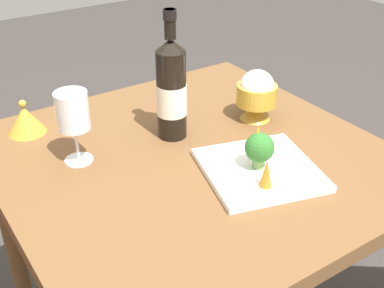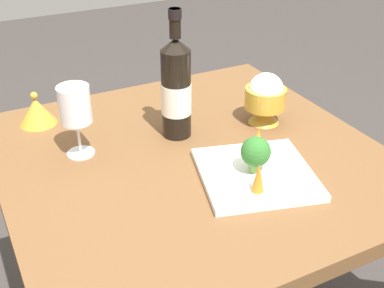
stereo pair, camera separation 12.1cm
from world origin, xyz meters
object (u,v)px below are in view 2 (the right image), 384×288
object	(u,v)px
carrot_garnish_right	(258,141)
carrot_garnish_left	(258,178)
wine_bottle	(176,88)
rice_bowl	(265,97)
wine_glass	(75,107)
serving_plate	(256,174)
rice_bowl_lid	(37,111)
broccoli_floret	(256,152)

from	to	relation	value
carrot_garnish_right	carrot_garnish_left	bearing A→B (deg)	146.82
wine_bottle	carrot_garnish_left	world-z (taller)	wine_bottle
rice_bowl	carrot_garnish_left	xyz separation A→B (m)	(-0.28, 0.21, -0.02)
wine_bottle	carrot_garnish_left	size ratio (longest dim) A/B	4.91
wine_glass	serving_plate	xyz separation A→B (m)	(-0.28, -0.33, -0.12)
rice_bowl	serving_plate	world-z (taller)	rice_bowl
rice_bowl_lid	carrot_garnish_left	world-z (taller)	rice_bowl_lid
wine_glass	serving_plate	bearing A→B (deg)	-130.66
carrot_garnish_left	carrot_garnish_right	world-z (taller)	carrot_garnish_left
wine_bottle	wine_glass	size ratio (longest dim) A/B	1.85
wine_bottle	carrot_garnish_right	world-z (taller)	wine_bottle
rice_bowl_lid	carrot_garnish_right	size ratio (longest dim) A/B	1.55
wine_bottle	rice_bowl	size ratio (longest dim) A/B	2.33
carrot_garnish_left	carrot_garnish_right	xyz separation A→B (m)	(0.13, -0.09, -0.00)
broccoli_floret	carrot_garnish_left	xyz separation A→B (m)	(-0.07, 0.04, -0.02)
wine_bottle	wine_glass	world-z (taller)	wine_bottle
wine_glass	broccoli_floret	xyz separation A→B (m)	(-0.28, -0.32, -0.06)
serving_plate	wine_glass	bearing A→B (deg)	49.34
broccoli_floret	carrot_garnish_right	distance (m)	0.08
rice_bowl_lid	carrot_garnish_left	size ratio (longest dim) A/B	1.49
wine_bottle	rice_bowl	bearing A→B (deg)	-100.82
wine_bottle	rice_bowl	distance (m)	0.25
rice_bowl_lid	broccoli_floret	bearing A→B (deg)	-142.04
wine_glass	rice_bowl	bearing A→B (deg)	-97.42
broccoli_floret	carrot_garnish_right	world-z (taller)	broccoli_floret
broccoli_floret	carrot_garnish_left	size ratio (longest dim) A/B	1.28
serving_plate	carrot_garnish_right	bearing A→B (deg)	-34.70
rice_bowl	carrot_garnish_left	distance (m)	0.35
carrot_garnish_left	carrot_garnish_right	distance (m)	0.16
carrot_garnish_left	wine_bottle	bearing A→B (deg)	5.89
rice_bowl_lid	serving_plate	size ratio (longest dim) A/B	0.32
wine_glass	carrot_garnish_left	bearing A→B (deg)	-140.34
wine_bottle	carrot_garnish_right	xyz separation A→B (m)	(-0.20, -0.12, -0.08)
wine_glass	carrot_garnish_right	size ratio (longest dim) A/B	2.77
serving_plate	broccoli_floret	world-z (taller)	broccoli_floret
carrot_garnish_left	carrot_garnish_right	size ratio (longest dim) A/B	1.04
broccoli_floret	carrot_garnish_left	distance (m)	0.08
wine_glass	serving_plate	size ratio (longest dim) A/B	0.58
wine_glass	broccoli_floret	bearing A→B (deg)	-130.84
serving_plate	wine_bottle	bearing A→B (deg)	15.71
wine_bottle	wine_glass	distance (m)	0.25
wine_bottle	wine_glass	bearing A→B (deg)	85.87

